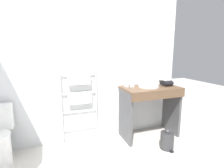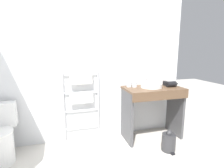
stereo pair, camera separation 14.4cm
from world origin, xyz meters
name	(u,v)px [view 1 (the left image)]	position (x,y,z in m)	size (l,w,h in m)	color
wall_back	(84,63)	(0.00, 1.55, 1.21)	(3.18, 0.12, 2.43)	silver
towel_radiator	(79,94)	(-0.11, 1.44, 0.75)	(0.56, 0.06, 1.11)	silver
vanity_counter	(150,104)	(0.98, 1.21, 0.56)	(0.90, 0.52, 0.83)	brown
sink_basin	(149,85)	(0.96, 1.23, 0.87)	(0.33, 0.33, 0.07)	white
faucet	(143,80)	(0.96, 1.41, 0.92)	(0.02, 0.10, 0.13)	silver
cup_near_wall	(127,84)	(0.64, 1.36, 0.88)	(0.08, 0.08, 0.09)	silver
cup_near_edge	(132,84)	(0.71, 1.33, 0.88)	(0.08, 0.08, 0.09)	silver
hair_dryer	(168,83)	(1.29, 1.20, 0.88)	(0.20, 0.19, 0.09)	black
trash_bin	(167,140)	(1.03, 0.79, 0.13)	(0.19, 0.22, 0.31)	#333335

